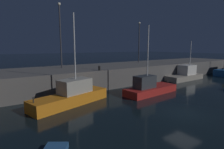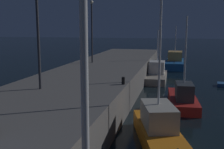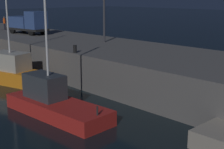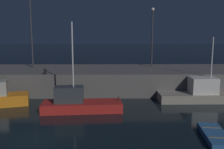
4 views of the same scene
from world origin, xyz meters
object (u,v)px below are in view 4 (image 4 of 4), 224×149
fishing_boat_white (198,93)px  rowboat_white_mid (215,135)px  lamp_post_west (31,27)px  bollard_west (45,72)px  fishing_boat_black (79,103)px  lamp_post_east (152,33)px

fishing_boat_white → rowboat_white_mid: bearing=-102.6°
fishing_boat_white → lamp_post_west: bearing=159.8°
lamp_post_west → bollard_west: bearing=-62.1°
fishing_boat_black → rowboat_white_mid: bearing=-32.0°
fishing_boat_black → bollard_west: (-4.29, 4.88, 2.25)m
bollard_west → fishing_boat_black: bearing=-48.7°
lamp_post_east → fishing_boat_white: bearing=-65.3°
lamp_post_west → lamp_post_east: 16.14m
rowboat_white_mid → lamp_post_east: size_ratio=0.54×
lamp_post_west → lamp_post_east: lamp_post_west is taller
lamp_post_west → lamp_post_east: (16.10, 0.84, -0.69)m
fishing_boat_black → rowboat_white_mid: size_ratio=1.95×
rowboat_white_mid → lamp_post_east: (-1.54, 17.94, 7.17)m
bollard_west → lamp_post_east: bearing=26.9°
fishing_boat_black → lamp_post_east: (8.74, 11.51, 6.59)m
lamp_post_east → lamp_post_west: bearing=-177.0°
fishing_boat_black → bollard_west: bearing=131.3°
fishing_boat_black → lamp_post_west: lamp_post_west is taller
fishing_boat_white → lamp_post_west: lamp_post_west is taller
fishing_boat_white → lamp_post_east: lamp_post_east is taller
fishing_boat_black → rowboat_white_mid: (10.29, -6.43, -0.58)m
lamp_post_west → bollard_west: (3.07, -5.79, -5.03)m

